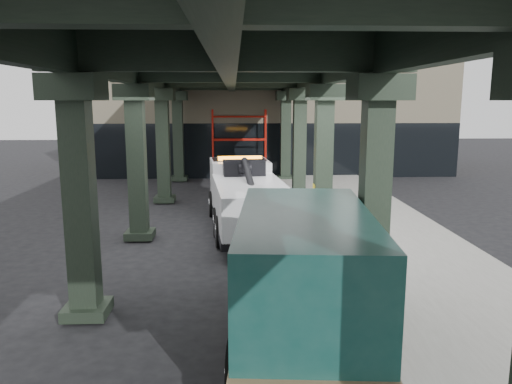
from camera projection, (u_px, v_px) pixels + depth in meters
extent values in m
plane|color=black|center=(245.00, 257.00, 14.57)|extent=(90.00, 90.00, 0.00)
cube|color=gray|center=(378.00, 234.00, 16.72)|extent=(5.00, 40.00, 0.15)
cube|color=silver|center=(295.00, 237.00, 16.61)|extent=(0.12, 38.00, 0.01)
cube|color=black|center=(374.00, 199.00, 10.30)|extent=(0.55, 0.55, 5.00)
cube|color=black|center=(379.00, 88.00, 9.89)|extent=(1.10, 1.10, 0.50)
cube|color=black|center=(370.00, 304.00, 10.72)|extent=(0.90, 0.90, 0.24)
cube|color=black|center=(323.00, 163.00, 16.20)|extent=(0.55, 0.55, 5.00)
cube|color=black|center=(325.00, 92.00, 15.79)|extent=(1.10, 1.10, 0.50)
cube|color=black|center=(322.00, 232.00, 16.62)|extent=(0.90, 0.90, 0.24)
cube|color=black|center=(299.00, 146.00, 22.09)|extent=(0.55, 0.55, 5.00)
cube|color=black|center=(300.00, 95.00, 21.68)|extent=(1.10, 1.10, 0.50)
cube|color=black|center=(299.00, 198.00, 22.51)|extent=(0.90, 0.90, 0.24)
cube|color=black|center=(286.00, 137.00, 27.99)|extent=(0.55, 0.55, 5.00)
cube|color=black|center=(286.00, 96.00, 27.58)|extent=(1.10, 1.10, 0.50)
cube|color=black|center=(285.00, 177.00, 28.41)|extent=(0.90, 0.90, 0.24)
cube|color=black|center=(80.00, 201.00, 10.04)|extent=(0.55, 0.55, 5.00)
cube|color=black|center=(73.00, 87.00, 9.64)|extent=(1.10, 1.10, 0.50)
cube|color=black|center=(87.00, 309.00, 10.46)|extent=(0.90, 0.90, 0.24)
cube|color=black|center=(137.00, 164.00, 15.94)|extent=(0.55, 0.55, 5.00)
cube|color=black|center=(134.00, 92.00, 15.53)|extent=(1.10, 1.10, 0.50)
cube|color=black|center=(140.00, 234.00, 16.36)|extent=(0.90, 0.90, 0.24)
cube|color=black|center=(163.00, 147.00, 21.83)|extent=(0.55, 0.55, 5.00)
cube|color=black|center=(161.00, 95.00, 21.43)|extent=(1.10, 1.10, 0.50)
cube|color=black|center=(165.00, 199.00, 22.25)|extent=(0.90, 0.90, 0.24)
cube|color=black|center=(178.00, 137.00, 27.73)|extent=(0.55, 0.55, 5.00)
cube|color=black|center=(177.00, 96.00, 27.32)|extent=(1.10, 1.10, 0.50)
cube|color=black|center=(179.00, 178.00, 28.15)|extent=(0.90, 0.90, 0.24)
cube|color=black|center=(326.00, 66.00, 15.64)|extent=(0.35, 32.00, 1.10)
cube|color=black|center=(133.00, 66.00, 15.39)|extent=(0.35, 32.00, 1.10)
cube|color=black|center=(230.00, 66.00, 15.52)|extent=(0.35, 32.00, 1.10)
cube|color=black|center=(230.00, 43.00, 15.39)|extent=(7.40, 32.00, 0.30)
cube|color=#C6B793|center=(268.00, 108.00, 33.59)|extent=(22.00, 10.00, 8.00)
cylinder|color=red|center=(213.00, 144.00, 28.79)|extent=(0.08, 0.08, 4.00)
cylinder|color=red|center=(213.00, 146.00, 28.00)|extent=(0.08, 0.08, 4.00)
cylinder|color=red|center=(265.00, 144.00, 28.91)|extent=(0.08, 0.08, 4.00)
cylinder|color=red|center=(266.00, 145.00, 28.13)|extent=(0.08, 0.08, 4.00)
cylinder|color=red|center=(239.00, 161.00, 29.03)|extent=(3.00, 0.08, 0.08)
cylinder|color=red|center=(239.00, 139.00, 28.80)|extent=(3.00, 0.08, 0.08)
cylinder|color=red|center=(239.00, 116.00, 28.56)|extent=(3.00, 0.08, 0.08)
cube|color=black|center=(247.00, 215.00, 17.09)|extent=(1.57, 6.95, 0.23)
cube|color=white|center=(240.00, 181.00, 19.23)|extent=(2.36, 2.40, 1.66)
cube|color=white|center=(237.00, 189.00, 20.25)|extent=(2.21, 0.85, 0.83)
cube|color=black|center=(239.00, 169.00, 19.37)|extent=(2.13, 1.38, 0.78)
cube|color=white|center=(251.00, 204.00, 15.95)|extent=(2.63, 4.79, 1.29)
cube|color=orange|center=(240.00, 158.00, 18.88)|extent=(1.67, 0.41, 0.15)
cube|color=black|center=(244.00, 168.00, 17.57)|extent=(1.52, 0.69, 0.55)
cylinder|color=black|center=(250.00, 182.00, 16.00)|extent=(0.53, 3.22, 1.23)
cube|color=black|center=(262.00, 253.00, 13.83)|extent=(0.40, 1.31, 0.17)
cube|color=black|center=(265.00, 262.00, 13.21)|extent=(1.49, 0.37, 0.17)
cylinder|color=black|center=(213.00, 204.00, 19.53)|extent=(0.42, 1.04, 1.01)
cylinder|color=silver|center=(213.00, 204.00, 19.53)|extent=(0.41, 0.59, 0.56)
cylinder|color=black|center=(264.00, 203.00, 19.80)|extent=(0.42, 1.04, 1.01)
cylinder|color=silver|center=(264.00, 203.00, 19.80)|extent=(0.41, 0.59, 0.56)
cylinder|color=black|center=(218.00, 222.00, 16.57)|extent=(0.42, 1.04, 1.01)
cylinder|color=silver|center=(218.00, 222.00, 16.57)|extent=(0.41, 0.59, 0.56)
cylinder|color=black|center=(278.00, 220.00, 16.85)|extent=(0.42, 1.04, 1.01)
cylinder|color=silver|center=(278.00, 220.00, 16.85)|extent=(0.41, 0.59, 0.56)
cylinder|color=black|center=(221.00, 232.00, 15.41)|extent=(0.42, 1.04, 1.01)
cylinder|color=silver|center=(221.00, 232.00, 15.41)|extent=(0.41, 0.59, 0.56)
cylinder|color=black|center=(285.00, 229.00, 15.68)|extent=(0.42, 1.04, 1.01)
cylinder|color=silver|center=(285.00, 229.00, 15.68)|extent=(0.41, 0.59, 0.56)
cube|color=#103B36|center=(297.00, 246.00, 12.05)|extent=(2.34, 1.39, 0.99)
cube|color=#103B36|center=(304.00, 270.00, 9.00)|extent=(2.70, 5.11, 2.14)
cube|color=olive|center=(302.00, 306.00, 9.59)|extent=(2.85, 6.32, 0.38)
cube|color=black|center=(298.00, 214.00, 11.46)|extent=(2.17, 0.65, 0.91)
cube|color=black|center=(304.00, 236.00, 9.23)|extent=(2.65, 4.13, 0.60)
cube|color=silver|center=(296.00, 256.00, 12.70)|extent=(2.20, 0.31, 0.33)
cylinder|color=black|center=(252.00, 269.00, 12.14)|extent=(0.38, 0.94, 0.92)
cylinder|color=silver|center=(252.00, 269.00, 12.14)|extent=(0.39, 0.53, 0.51)
cylinder|color=black|center=(342.00, 270.00, 12.06)|extent=(0.38, 0.94, 0.92)
cylinder|color=silver|center=(342.00, 270.00, 12.06)|extent=(0.39, 0.53, 0.51)
cylinder|color=black|center=(237.00, 369.00, 7.61)|extent=(0.38, 0.94, 0.92)
cylinder|color=silver|center=(237.00, 369.00, 7.61)|extent=(0.39, 0.53, 0.51)
cylinder|color=black|center=(382.00, 372.00, 7.53)|extent=(0.38, 0.94, 0.92)
cylinder|color=silver|center=(382.00, 372.00, 7.53)|extent=(0.39, 0.53, 0.51)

